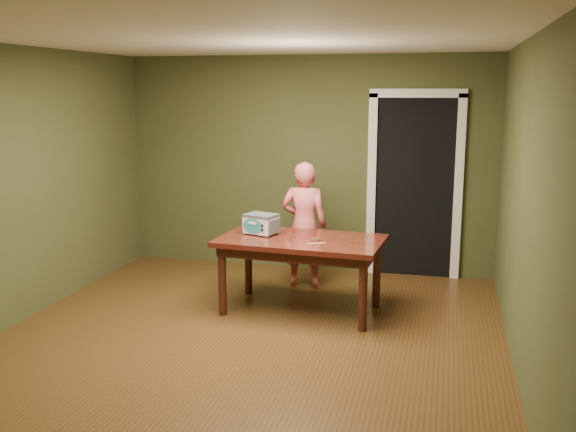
# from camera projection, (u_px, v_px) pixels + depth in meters

# --- Properties ---
(floor) EXTENTS (5.00, 5.00, 0.00)m
(floor) POSITION_uv_depth(u_px,v_px,m) (245.00, 342.00, 5.67)
(floor) COLOR #523417
(floor) RESTS_ON ground
(room_shell) EXTENTS (4.52, 5.02, 2.61)m
(room_shell) POSITION_uv_depth(u_px,v_px,m) (243.00, 149.00, 5.34)
(room_shell) COLOR #3F4525
(room_shell) RESTS_ON ground
(doorway) EXTENTS (1.10, 0.66, 2.25)m
(doorway) POSITION_uv_depth(u_px,v_px,m) (416.00, 184.00, 7.80)
(doorway) COLOR black
(doorway) RESTS_ON ground
(dining_table) EXTENTS (1.66, 1.01, 0.75)m
(dining_table) POSITION_uv_depth(u_px,v_px,m) (301.00, 248.00, 6.34)
(dining_table) COLOR #36120C
(dining_table) RESTS_ON floor
(toy_oven) EXTENTS (0.38, 0.31, 0.21)m
(toy_oven) POSITION_uv_depth(u_px,v_px,m) (261.00, 223.00, 6.48)
(toy_oven) COLOR #4C4F54
(toy_oven) RESTS_ON dining_table
(baking_pan) EXTENTS (0.10, 0.10, 0.02)m
(baking_pan) POSITION_uv_depth(u_px,v_px,m) (315.00, 239.00, 6.22)
(baking_pan) COLOR silver
(baking_pan) RESTS_ON dining_table
(spatula) EXTENTS (0.17, 0.11, 0.01)m
(spatula) POSITION_uv_depth(u_px,v_px,m) (316.00, 243.00, 6.09)
(spatula) COLOR #D9C05E
(spatula) RESTS_ON dining_table
(child) EXTENTS (0.53, 0.36, 1.42)m
(child) POSITION_uv_depth(u_px,v_px,m) (304.00, 225.00, 7.14)
(child) COLOR #E96067
(child) RESTS_ON floor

